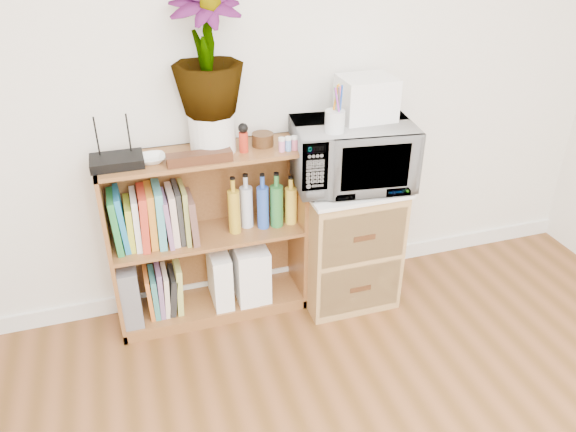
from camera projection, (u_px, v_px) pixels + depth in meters
name	position (u px, v px, depth m)	size (l,w,h in m)	color
skirting_board	(267.00, 277.00, 3.34)	(4.00, 0.02, 0.10)	white
bookshelf	(208.00, 238.00, 2.92)	(1.00, 0.30, 0.95)	brown
wicker_unit	(346.00, 242.00, 3.12)	(0.50, 0.45, 0.70)	#9E7542
microwave	(352.00, 154.00, 2.85)	(0.59, 0.40, 0.33)	silver
pen_cup	(335.00, 121.00, 2.64)	(0.09, 0.09, 0.10)	silver
small_appliance	(366.00, 98.00, 2.78)	(0.27, 0.22, 0.21)	white
router	(117.00, 161.00, 2.56)	(0.24, 0.16, 0.04)	black
white_bowl	(152.00, 159.00, 2.59)	(0.13, 0.13, 0.03)	white
plant_pot	(212.00, 132.00, 2.67)	(0.22, 0.22, 0.19)	silver
potted_plant	(206.00, 51.00, 2.48)	(0.33, 0.33, 0.58)	#407A30
trinket_box	(200.00, 158.00, 2.59)	(0.30, 0.08, 0.05)	#381B0F
kokeshi_doll	(244.00, 142.00, 2.68)	(0.04, 0.04, 0.10)	#AF2715
wooden_bowl	(263.00, 139.00, 2.76)	(0.11, 0.11, 0.06)	#38230F
paint_jars	(288.00, 145.00, 2.71)	(0.10, 0.04, 0.05)	pink
file_box	(129.00, 289.00, 2.93)	(0.10, 0.27, 0.34)	slate
magazine_holder_left	(220.00, 276.00, 3.05)	(0.10, 0.25, 0.32)	white
magazine_holder_mid	(244.00, 271.00, 3.08)	(0.10, 0.26, 0.33)	white
magazine_holder_right	(257.00, 269.00, 3.10)	(0.10, 0.26, 0.32)	white
cookbooks	(153.00, 218.00, 2.77)	(0.41, 0.20, 0.31)	#22823C
liquor_bottles	(261.00, 201.00, 2.91)	(0.37, 0.07, 0.30)	gold
lower_books	(164.00, 289.00, 2.99)	(0.19, 0.19, 0.28)	orange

